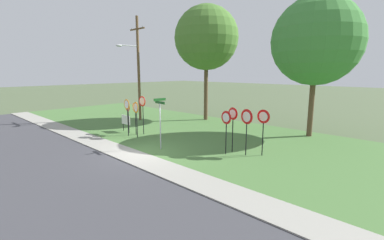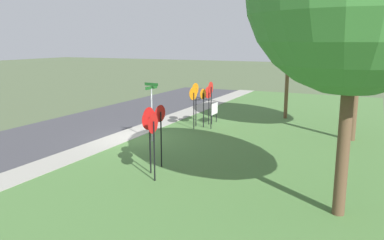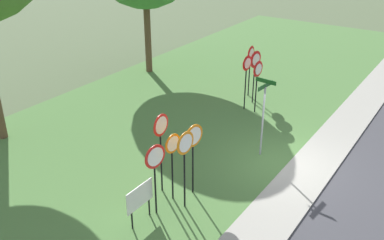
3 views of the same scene
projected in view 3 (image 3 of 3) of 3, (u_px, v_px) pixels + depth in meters
name	position (u px, v px, depth m)	size (l,w,h in m)	color
ground_plane	(287.00, 166.00, 15.68)	(160.00, 160.00, 0.00)	#4C5B3D
sidewalk_strip	(308.00, 172.00, 15.26)	(44.00, 1.60, 0.06)	#99968C
grass_median	(157.00, 124.00, 18.71)	(44.00, 12.00, 0.04)	#477038
stop_sign_near_left	(194.00, 144.00, 13.36)	(0.74, 0.16, 2.46)	black
stop_sign_near_right	(173.00, 154.00, 13.11)	(0.62, 0.12, 2.32)	black
stop_sign_far_left	(155.00, 165.00, 12.41)	(0.74, 0.16, 2.37)	black
stop_sign_far_center	(185.00, 154.00, 12.62)	(0.72, 0.11, 2.62)	black
stop_sign_far_right	(161.00, 136.00, 13.34)	(0.72, 0.10, 2.77)	black
yield_sign_near_left	(247.00, 70.00, 19.26)	(0.69, 0.13, 2.56)	black
yield_sign_near_right	(258.00, 75.00, 19.00)	(0.73, 0.13, 2.43)	black
yield_sign_far_left	(255.00, 64.00, 19.93)	(0.81, 0.16, 2.55)	black
yield_sign_far_right	(251.00, 59.00, 20.73)	(0.74, 0.10, 2.53)	black
street_name_post	(263.00, 111.00, 15.57)	(0.96, 0.81, 3.01)	#9EA0A8
notice_board	(140.00, 198.00, 12.45)	(1.10, 0.05, 1.25)	black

